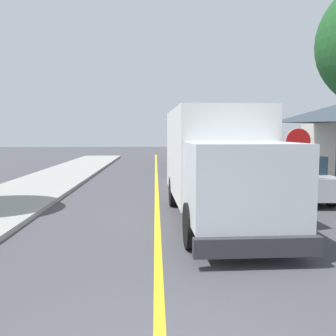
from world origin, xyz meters
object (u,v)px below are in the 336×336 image
at_px(parked_van_across, 295,178).
at_px(stop_sign, 298,154).
at_px(parked_car_far, 185,153).
at_px(box_truck, 216,159).
at_px(parked_car_mid, 187,159).
at_px(parked_car_near, 203,169).

distance_m(parked_van_across, stop_sign, 2.60).
bearing_deg(stop_sign, parked_van_across, 70.17).
bearing_deg(parked_car_far, box_truck, -91.97).
bearing_deg(parked_car_far, parked_car_mid, -93.10).
bearing_deg(parked_car_mid, parked_van_across, -72.69).
distance_m(parked_car_near, stop_sign, 6.37).
relative_size(parked_car_near, parked_van_across, 0.99).
bearing_deg(parked_van_across, stop_sign, -109.83).
distance_m(parked_car_near, parked_car_mid, 6.51).
bearing_deg(stop_sign, parked_car_mid, 100.78).
height_order(parked_car_near, parked_car_mid, same).
relative_size(box_truck, parked_car_near, 1.63).
height_order(parked_car_far, stop_sign, stop_sign).
xyz_separation_m(parked_van_across, stop_sign, (-0.81, -2.23, 1.06)).
xyz_separation_m(parked_car_far, stop_sign, (2.03, -18.43, 1.06)).
relative_size(box_truck, parked_car_mid, 1.62).
height_order(parked_car_near, stop_sign, stop_sign).
distance_m(parked_car_far, stop_sign, 18.57).
bearing_deg(parked_car_near, parked_car_far, 89.30).
height_order(parked_car_mid, stop_sign, stop_sign).
xyz_separation_m(parked_car_mid, stop_sign, (2.36, -12.39, 1.06)).
bearing_deg(box_truck, parked_car_near, 85.67).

